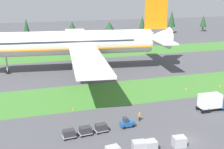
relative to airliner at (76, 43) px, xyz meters
name	(u,v)px	position (x,y,z in m)	size (l,w,h in m)	color
ground_plane	(187,140)	(9.06, -49.19, -8.80)	(400.00, 400.00, 0.00)	#47474C
grass_strip_near	(131,91)	(9.06, -22.90, -8.80)	(320.00, 17.08, 0.01)	#3D752D
grass_strip_far	(88,54)	(9.06, 23.25, -8.80)	(320.00, 17.08, 0.01)	#3D752D
airliner	(76,43)	(0.00, 0.00, 0.00)	(58.78, 72.94, 24.53)	silver
baggage_tug	(127,123)	(1.17, -41.49, -7.99)	(2.72, 1.55, 1.97)	#1E4C8E
cargo_dolly_lead	(101,127)	(-3.83, -42.00, -7.88)	(2.34, 1.71, 1.55)	#A3A3A8
cargo_dolly_second	(85,130)	(-6.71, -42.28, -7.88)	(2.34, 1.71, 1.55)	#A3A3A8
cargo_dolly_third	(69,133)	(-9.60, -42.57, -7.88)	(2.34, 1.71, 1.55)	#A3A3A8
catering_truck	(214,101)	(21.02, -39.38, -6.85)	(7.01, 2.46, 3.58)	#1E4C8E
ground_crew_marshaller	(140,116)	(4.43, -39.63, -7.86)	(0.50, 0.36, 1.74)	black
ground_crew_loader	(218,96)	(25.80, -34.53, -7.86)	(0.36, 0.52, 1.74)	black
uld_container_1	(139,146)	(0.02, -49.98, -7.96)	(2.00, 1.60, 1.68)	#A3A3A8
uld_container_2	(150,145)	(1.83, -50.14, -8.01)	(2.00, 1.60, 1.59)	#A3A3A8
uld_container_3	(179,142)	(6.72, -50.50, -7.97)	(2.00, 1.60, 1.65)	#A3A3A8
taxiway_marker_0	(73,108)	(-6.65, -30.48, -8.50)	(0.44, 0.44, 0.61)	orange
taxiway_marker_1	(220,86)	(32.17, -26.64, -8.48)	(0.44, 0.44, 0.65)	orange
taxiway_marker_2	(186,89)	(22.64, -26.08, -8.50)	(0.44, 0.44, 0.60)	orange
distant_tree_line	(85,25)	(16.85, 64.06, -2.04)	(207.11, 10.54, 12.65)	#4C3823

